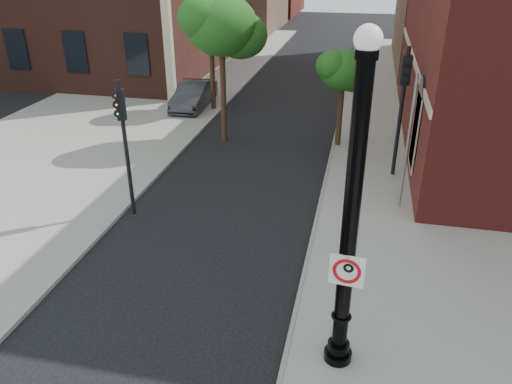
% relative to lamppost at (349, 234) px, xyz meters
% --- Properties ---
extents(ground, '(120.00, 120.00, 0.00)m').
position_rel_lamppost_xyz_m(ground, '(-3.10, 0.09, -3.07)').
color(ground, black).
rests_on(ground, ground).
extents(sidewalk_right, '(8.00, 60.00, 0.12)m').
position_rel_lamppost_xyz_m(sidewalk_right, '(2.90, 10.09, -3.01)').
color(sidewalk_right, gray).
rests_on(sidewalk_right, ground).
extents(sidewalk_left, '(10.00, 50.00, 0.12)m').
position_rel_lamppost_xyz_m(sidewalk_left, '(-12.10, 18.09, -3.01)').
color(sidewalk_left, gray).
rests_on(sidewalk_left, ground).
extents(curb_edge, '(0.10, 60.00, 0.14)m').
position_rel_lamppost_xyz_m(curb_edge, '(-1.05, 10.09, -3.00)').
color(curb_edge, gray).
rests_on(curb_edge, ground).
extents(lamppost, '(0.56, 0.56, 6.66)m').
position_rel_lamppost_xyz_m(lamppost, '(0.00, 0.00, 0.00)').
color(lamppost, black).
rests_on(lamppost, ground).
extents(no_parking_sign, '(0.65, 0.12, 0.65)m').
position_rel_lamppost_xyz_m(no_parking_sign, '(0.02, -0.17, -0.67)').
color(no_parking_sign, white).
rests_on(no_parking_sign, ground).
extents(parked_car, '(1.59, 4.25, 1.39)m').
position_rel_lamppost_xyz_m(parked_car, '(-8.63, 16.40, -2.38)').
color(parked_car, '#2D2D32').
rests_on(parked_car, ground).
extents(traffic_signal_left, '(0.35, 0.38, 4.29)m').
position_rel_lamppost_xyz_m(traffic_signal_left, '(-6.80, 5.00, -0.19)').
color(traffic_signal_left, black).
rests_on(traffic_signal_left, ground).
extents(traffic_signal_right, '(0.32, 0.40, 4.72)m').
position_rel_lamppost_xyz_m(traffic_signal_right, '(1.33, 9.64, 0.11)').
color(traffic_signal_right, black).
rests_on(traffic_signal_right, ground).
extents(utility_pole, '(0.09, 0.09, 4.41)m').
position_rel_lamppost_xyz_m(utility_pole, '(1.46, 7.07, -0.87)').
color(utility_pole, '#999999').
rests_on(utility_pole, ground).
extents(street_tree_a, '(3.37, 3.05, 6.07)m').
position_rel_lamppost_xyz_m(street_tree_a, '(-5.71, 12.04, 1.72)').
color(street_tree_a, '#342115').
rests_on(street_tree_a, ground).
extents(street_tree_b, '(2.96, 2.67, 5.33)m').
position_rel_lamppost_xyz_m(street_tree_b, '(-7.48, 16.25, 1.13)').
color(street_tree_b, '#342115').
rests_on(street_tree_b, ground).
extents(street_tree_c, '(2.25, 2.03, 4.05)m').
position_rel_lamppost_xyz_m(street_tree_c, '(-0.85, 12.36, 0.11)').
color(street_tree_c, '#342115').
rests_on(street_tree_c, ground).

